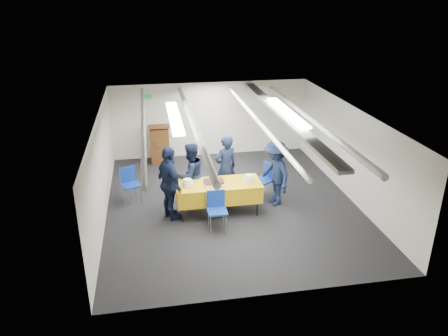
{
  "coord_description": "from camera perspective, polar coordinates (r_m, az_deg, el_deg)",
  "views": [
    {
      "loc": [
        -1.85,
        -9.43,
        4.96
      ],
      "look_at": [
        -0.22,
        -0.2,
        1.05
      ],
      "focal_mm": 35.0,
      "sensor_mm": 36.0,
      "label": 1
    }
  ],
  "objects": [
    {
      "name": "sailor_c",
      "position": [
        9.86,
        -7.1,
        -2.04
      ],
      "size": [
        0.79,
        1.11,
        1.74
      ],
      "primitive_type": "imported",
      "rotation": [
        0.0,
        0.0,
        1.97
      ],
      "color": "black",
      "rests_on": "ground"
    },
    {
      "name": "serving_table",
      "position": [
        10.15,
        -0.74,
        -3.05
      ],
      "size": [
        1.97,
        0.83,
        0.77
      ],
      "color": "black",
      "rests_on": "ground"
    },
    {
      "name": "plate_stack_right",
      "position": [
        10.11,
        3.29,
        -1.37
      ],
      "size": [
        0.22,
        0.22,
        0.17
      ],
      "color": "white",
      "rests_on": "serving_table"
    },
    {
      "name": "chair_left",
      "position": [
        11.0,
        -12.22,
        -1.65
      ],
      "size": [
        0.55,
        0.55,
        0.87
      ],
      "color": "gray",
      "rests_on": "ground"
    },
    {
      "name": "room_shell",
      "position": [
        10.51,
        1.1,
        5.21
      ],
      "size": [
        6.0,
        7.0,
        2.3
      ],
      "color": "silver",
      "rests_on": "ground"
    },
    {
      "name": "sheet_cake",
      "position": [
        10.01,
        -1.34,
        -1.87
      ],
      "size": [
        0.47,
        0.36,
        0.08
      ],
      "color": "white",
      "rests_on": "serving_table"
    },
    {
      "name": "chair_near",
      "position": [
        9.55,
        -0.98,
        -4.99
      ],
      "size": [
        0.42,
        0.42,
        0.87
      ],
      "color": "gray",
      "rests_on": "ground"
    },
    {
      "name": "sailor_d",
      "position": [
        10.55,
        6.74,
        -0.67
      ],
      "size": [
        0.83,
        1.16,
        1.63
      ],
      "primitive_type": "imported",
      "rotation": [
        0.0,
        0.0,
        -1.34
      ],
      "color": "black",
      "rests_on": "ground"
    },
    {
      "name": "chair_right",
      "position": [
        11.05,
        5.53,
        -1.1
      ],
      "size": [
        0.57,
        0.57,
        0.87
      ],
      "color": "gray",
      "rests_on": "ground"
    },
    {
      "name": "sailor_a",
      "position": [
        10.72,
        0.22,
        0.04
      ],
      "size": [
        0.72,
        0.59,
        1.68
      ],
      "primitive_type": "imported",
      "rotation": [
        0.0,
        0.0,
        3.5
      ],
      "color": "black",
      "rests_on": "ground"
    },
    {
      "name": "sailor_b",
      "position": [
        10.46,
        -4.4,
        -0.91
      ],
      "size": [
        0.97,
        0.92,
        1.58
      ],
      "primitive_type": "imported",
      "rotation": [
        0.0,
        0.0,
        3.72
      ],
      "color": "black",
      "rests_on": "ground"
    },
    {
      "name": "podium",
      "position": [
        13.21,
        -8.4,
        3.2
      ],
      "size": [
        0.62,
        0.53,
        1.25
      ],
      "color": "brown",
      "rests_on": "ground"
    },
    {
      "name": "ground",
      "position": [
        10.82,
        0.96,
        -4.66
      ],
      "size": [
        7.0,
        7.0,
        0.0
      ],
      "primitive_type": "plane",
      "color": "black",
      "rests_on": "ground"
    },
    {
      "name": "plate_stack_left",
      "position": [
        9.91,
        -4.78,
        -1.97
      ],
      "size": [
        0.23,
        0.23,
        0.17
      ],
      "color": "white",
      "rests_on": "serving_table"
    }
  ]
}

